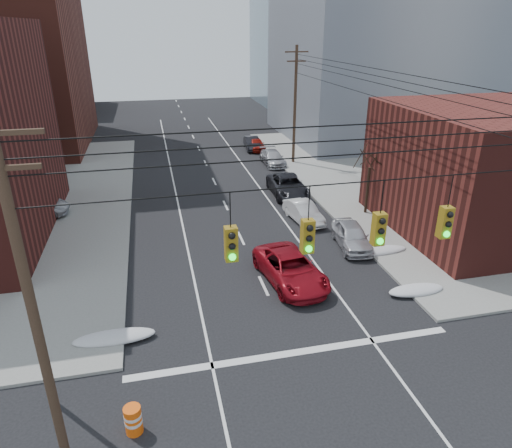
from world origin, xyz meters
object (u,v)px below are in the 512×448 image
lot_car_a (24,209)px  construction_barrel (133,420)px  lot_car_b (31,207)px  parked_car_c (288,186)px  parked_car_f (252,143)px  parked_car_e (256,144)px  parked_car_d (273,158)px  parked_car_a (352,236)px  red_pickup (291,269)px  parked_car_b (304,212)px

lot_car_a → construction_barrel: (7.64, -20.47, -0.30)m
lot_car_b → parked_car_c: bearing=-87.2°
parked_car_f → lot_car_a: size_ratio=1.00×
parked_car_e → lot_car_b: size_ratio=0.78×
lot_car_b → construction_barrel: lot_car_b is taller
parked_car_d → lot_car_a: (-20.54, -9.64, 0.16)m
parked_car_a → parked_car_d: parked_car_a is taller
red_pickup → construction_barrel: (-8.00, -8.24, -0.24)m
parked_car_c → lot_car_a: (-19.43, -0.85, 0.06)m
parked_car_c → parked_car_b: bearing=-93.3°
parked_car_d → lot_car_b: bearing=-154.5°
parked_car_e → construction_barrel: parked_car_e is taller
parked_car_a → construction_barrel: size_ratio=4.19×
parked_car_a → parked_car_b: 4.75m
parked_car_a → construction_barrel: (-12.90, -11.44, -0.21)m
red_pickup → parked_car_b: (3.30, 7.67, -0.09)m
parked_car_c → parked_car_e: size_ratio=1.41×
parked_car_a → parked_car_f: (-0.68, 25.02, -0.06)m
parked_car_c → parked_car_d: (1.11, 8.80, -0.10)m
parked_car_c → parked_car_f: (0.43, 15.14, -0.09)m
parked_car_e → parked_car_f: 0.56m
red_pickup → parked_car_d: red_pickup is taller
parked_car_a → parked_car_b: parked_car_a is taller
parked_car_b → lot_car_b: size_ratio=0.82×
lot_car_a → lot_car_b: lot_car_b is taller
parked_car_d → parked_car_e: parked_car_e is taller
parked_car_f → parked_car_e: bearing=-47.2°
red_pickup → parked_car_f: (4.22, 28.22, -0.09)m
parked_car_c → parked_car_e: bearing=88.8°
red_pickup → lot_car_b: (-15.22, 12.43, 0.08)m
red_pickup → parked_car_b: red_pickup is taller
red_pickup → construction_barrel: size_ratio=5.34×
parked_car_a → parked_car_e: bearing=98.0°
parked_car_c → parked_car_f: bearing=90.2°
parked_car_c → lot_car_a: 19.45m
parked_car_a → lot_car_b: size_ratio=0.86×
parked_car_b → parked_car_c: bearing=77.5°
parked_car_c → lot_car_a: bearing=-175.7°
lot_car_a → parked_car_a: bearing=-128.2°
parked_car_d → lot_car_b: lot_car_b is taller
parked_car_e → parked_car_f: (-0.35, 0.44, 0.01)m
parked_car_b → parked_car_e: size_ratio=1.05×
parked_car_b → lot_car_a: lot_car_a is taller
lot_car_b → parked_car_f: bearing=-50.1°
parked_car_e → lot_car_a: 25.50m
lot_car_b → red_pickup: bearing=-128.4°
parked_car_a → construction_barrel: 17.24m
construction_barrel → parked_car_a: bearing=41.6°
lot_car_a → construction_barrel: size_ratio=3.97×
parked_car_d → parked_car_f: bearing=96.5°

